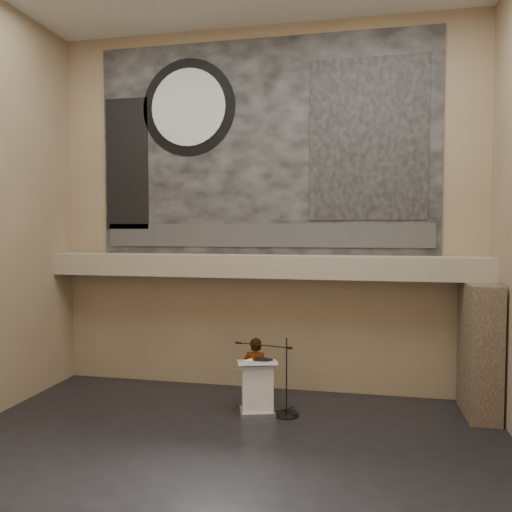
# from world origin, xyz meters

# --- Properties ---
(floor) EXTENTS (10.00, 10.00, 0.00)m
(floor) POSITION_xyz_m (0.00, 0.00, 0.00)
(floor) COLOR black
(floor) RESTS_ON ground
(wall_back) EXTENTS (10.00, 0.02, 8.50)m
(wall_back) POSITION_xyz_m (0.00, 4.00, 4.25)
(wall_back) COLOR #877055
(wall_back) RESTS_ON floor
(wall_front) EXTENTS (10.00, 0.02, 8.50)m
(wall_front) POSITION_xyz_m (0.00, -4.00, 4.25)
(wall_front) COLOR #877055
(wall_front) RESTS_ON floor
(soffit) EXTENTS (10.00, 0.80, 0.50)m
(soffit) POSITION_xyz_m (0.00, 3.60, 2.95)
(soffit) COLOR gray
(soffit) RESTS_ON wall_back
(sprinkler_left) EXTENTS (0.04, 0.04, 0.06)m
(sprinkler_left) POSITION_xyz_m (-1.60, 3.55, 2.67)
(sprinkler_left) COLOR #B2893D
(sprinkler_left) RESTS_ON soffit
(sprinkler_right) EXTENTS (0.04, 0.04, 0.06)m
(sprinkler_right) POSITION_xyz_m (1.90, 3.55, 2.67)
(sprinkler_right) COLOR #B2893D
(sprinkler_right) RESTS_ON soffit
(banner) EXTENTS (8.00, 0.05, 5.00)m
(banner) POSITION_xyz_m (0.00, 3.97, 5.70)
(banner) COLOR black
(banner) RESTS_ON wall_back
(banner_text_strip) EXTENTS (7.76, 0.02, 0.55)m
(banner_text_strip) POSITION_xyz_m (0.00, 3.93, 3.65)
(banner_text_strip) COLOR #303030
(banner_text_strip) RESTS_ON banner
(banner_clock_rim) EXTENTS (2.30, 0.02, 2.30)m
(banner_clock_rim) POSITION_xyz_m (-1.80, 3.93, 6.70)
(banner_clock_rim) COLOR black
(banner_clock_rim) RESTS_ON banner
(banner_clock_face) EXTENTS (1.84, 0.02, 1.84)m
(banner_clock_face) POSITION_xyz_m (-1.80, 3.91, 6.70)
(banner_clock_face) COLOR silver
(banner_clock_face) RESTS_ON banner
(banner_building_print) EXTENTS (2.60, 0.02, 3.60)m
(banner_building_print) POSITION_xyz_m (2.40, 3.93, 5.80)
(banner_building_print) COLOR black
(banner_building_print) RESTS_ON banner
(banner_brick_print) EXTENTS (1.10, 0.02, 3.20)m
(banner_brick_print) POSITION_xyz_m (-3.40, 3.93, 5.40)
(banner_brick_print) COLOR black
(banner_brick_print) RESTS_ON banner
(stone_pier) EXTENTS (0.60, 1.40, 2.70)m
(stone_pier) POSITION_xyz_m (4.65, 3.15, 1.35)
(stone_pier) COLOR #443629
(stone_pier) RESTS_ON floor
(lectern) EXTENTS (0.92, 0.76, 1.14)m
(lectern) POSITION_xyz_m (0.21, 2.31, 0.55)
(lectern) COLOR silver
(lectern) RESTS_ON floor
(binder) EXTENTS (0.40, 0.37, 0.04)m
(binder) POSITION_xyz_m (0.32, 2.33, 1.12)
(binder) COLOR black
(binder) RESTS_ON lectern
(papers) EXTENTS (0.31, 0.35, 0.00)m
(papers) POSITION_xyz_m (0.08, 2.28, 1.10)
(papers) COLOR silver
(papers) RESTS_ON lectern
(speaker_person) EXTENTS (0.55, 0.37, 1.50)m
(speaker_person) POSITION_xyz_m (0.10, 2.65, 0.75)
(speaker_person) COLOR silver
(speaker_person) RESTS_ON floor
(mic_stand) EXTENTS (1.38, 0.52, 1.59)m
(mic_stand) POSITION_xyz_m (0.77, 2.34, 0.23)
(mic_stand) COLOR black
(mic_stand) RESTS_ON floor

